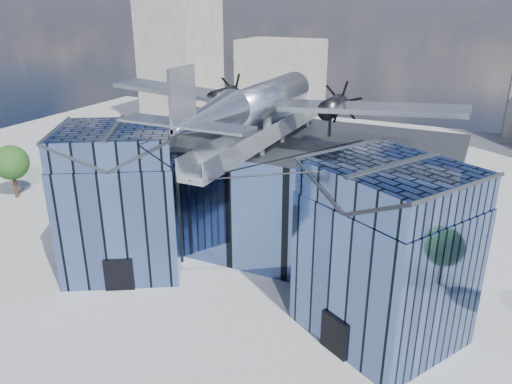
% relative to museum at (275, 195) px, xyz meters
% --- Properties ---
extents(ground_plane, '(120.00, 120.00, 0.00)m').
position_rel_museum_xyz_m(ground_plane, '(-0.00, -5.82, -5.54)').
color(ground_plane, gray).
extents(museum, '(32.88, 24.50, 17.60)m').
position_rel_museum_xyz_m(museum, '(0.00, 0.00, 0.00)').
color(museum, '#476091').
rests_on(museum, ground).
extents(bg_towers, '(77.00, 24.50, 26.00)m').
position_rel_museum_xyz_m(bg_towers, '(1.45, 44.67, 4.47)').
color(bg_towers, gray).
rests_on(bg_towers, ground).
extents(tree_side_w, '(5.07, 5.07, 5.99)m').
position_rel_museum_xyz_m(tree_side_w, '(-31.52, -0.07, -1.49)').
color(tree_side_w, '#301F13').
rests_on(tree_side_w, ground).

